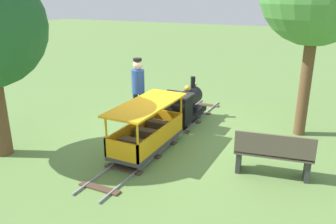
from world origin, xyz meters
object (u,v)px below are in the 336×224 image
conductor_person (138,86)px  passenger_car (147,132)px  locomotive (183,105)px  park_bench (273,154)px

conductor_person → passenger_car: bearing=-52.8°
locomotive → passenger_car: 1.76m
conductor_person → park_bench: conductor_person is taller
park_bench → locomotive: bearing=145.3°
conductor_person → park_bench: bearing=-18.7°
passenger_car → park_bench: passenger_car is taller
locomotive → park_bench: 2.94m
passenger_car → park_bench: bearing=2.0°
passenger_car → conductor_person: (-0.92, 1.22, 0.53)m
park_bench → passenger_car: bearing=-178.0°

